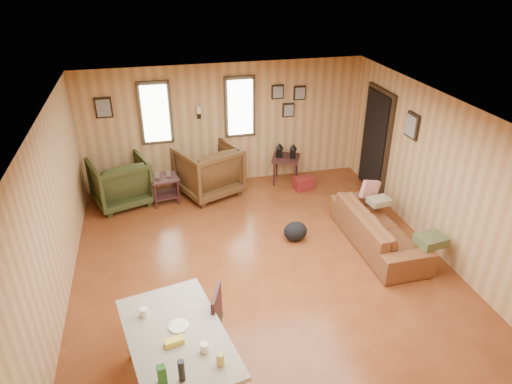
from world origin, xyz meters
TOP-DOWN VIEW (x-y plane):
  - room at (0.17, 0.27)m, footprint 5.54×6.04m
  - sofa at (1.94, 0.12)m, footprint 0.62×2.07m
  - recliner_brown at (-0.43, 2.52)m, footprint 1.35×1.31m
  - recliner_green at (-2.07, 2.50)m, footprint 1.19×1.15m
  - end_table at (-1.29, 2.34)m, footprint 0.57×0.53m
  - side_table at (1.16, 2.65)m, footprint 0.69×0.69m
  - cooler at (1.42, 2.25)m, footprint 0.39×0.31m
  - backpack at (0.69, 0.54)m, footprint 0.46×0.39m
  - sofa_pillows at (2.27, 0.09)m, footprint 0.64×1.79m
  - dining_table at (-1.38, -1.95)m, footprint 1.23×1.72m
  - dining_chair at (-1.02, -1.51)m, footprint 0.54×0.54m

SIDE VIEW (x-z plane):
  - cooler at x=1.42m, z-range 0.00..0.25m
  - backpack at x=0.69m, z-range 0.00..0.34m
  - end_table at x=-1.29m, z-range 0.04..0.68m
  - sofa at x=1.94m, z-range 0.00..0.81m
  - recliner_green at x=-2.07m, z-range 0.00..0.98m
  - sofa_pillows at x=2.27m, z-range 0.32..0.69m
  - dining_chair at x=-1.02m, z-range 0.06..0.99m
  - recliner_brown at x=-0.43m, z-range 0.00..1.08m
  - side_table at x=1.16m, z-range 0.15..0.99m
  - dining_table at x=-1.38m, z-range 0.21..1.24m
  - room at x=0.17m, z-range -0.02..2.43m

